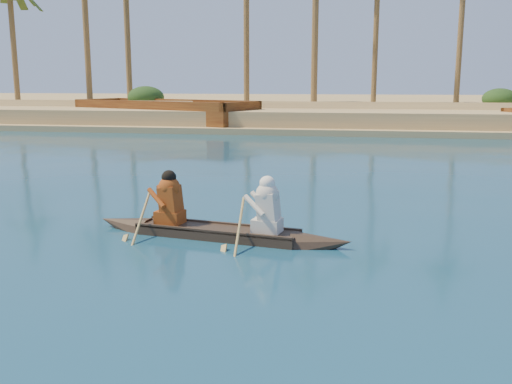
# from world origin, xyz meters

# --- Properties ---
(ground) EXTENTS (160.00, 160.00, 0.00)m
(ground) POSITION_xyz_m (0.00, 0.00, 0.00)
(ground) COLOR #0B394A
(ground) RESTS_ON ground
(sandy_embankment) EXTENTS (150.00, 51.00, 1.50)m
(sandy_embankment) POSITION_xyz_m (0.00, 46.89, 0.53)
(sandy_embankment) COLOR tan
(sandy_embankment) RESTS_ON ground
(palm_grove) EXTENTS (110.00, 14.00, 16.00)m
(palm_grove) POSITION_xyz_m (0.00, 35.00, 8.00)
(palm_grove) COLOR #3E5D21
(palm_grove) RESTS_ON ground
(shrub_cluster) EXTENTS (100.00, 6.00, 2.40)m
(shrub_cluster) POSITION_xyz_m (0.00, 31.50, 1.20)
(shrub_cluster) COLOR #1F4017
(shrub_cluster) RESTS_ON ground
(canoe) EXTENTS (5.54, 1.62, 1.51)m
(canoe) POSITION_xyz_m (-1.51, -0.07, 0.29)
(canoe) COLOR #33251C
(canoe) RESTS_ON ground
(barge_mid) EXTENTS (13.76, 8.99, 2.18)m
(barge_mid) POSITION_xyz_m (-12.00, 27.00, 0.76)
(barge_mid) COLOR brown
(barge_mid) RESTS_ON ground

